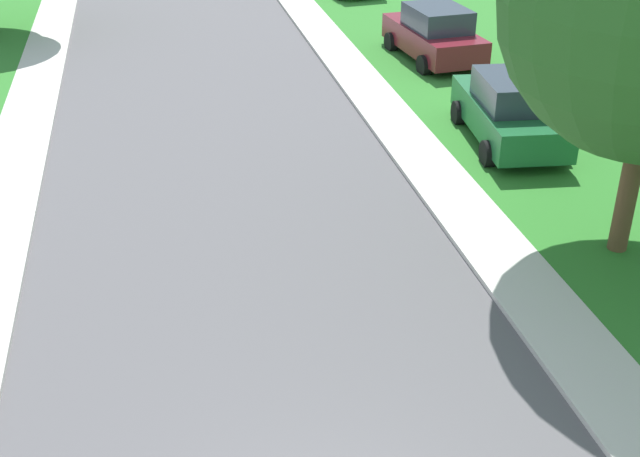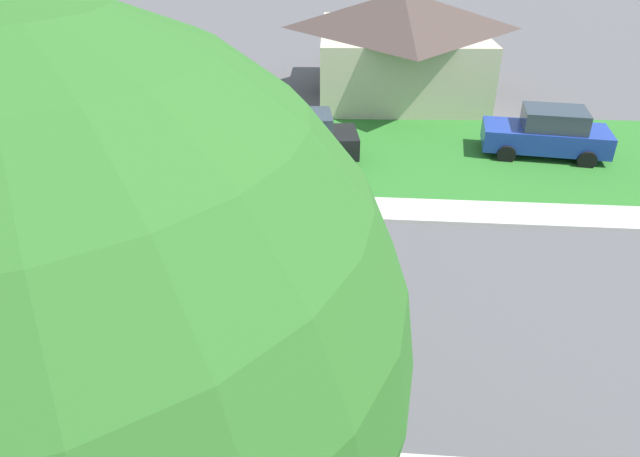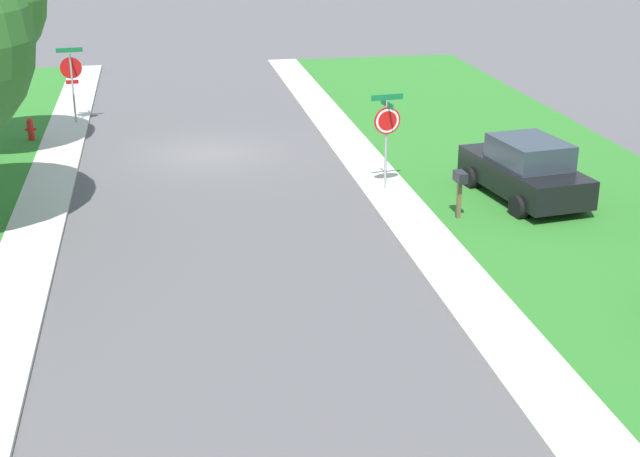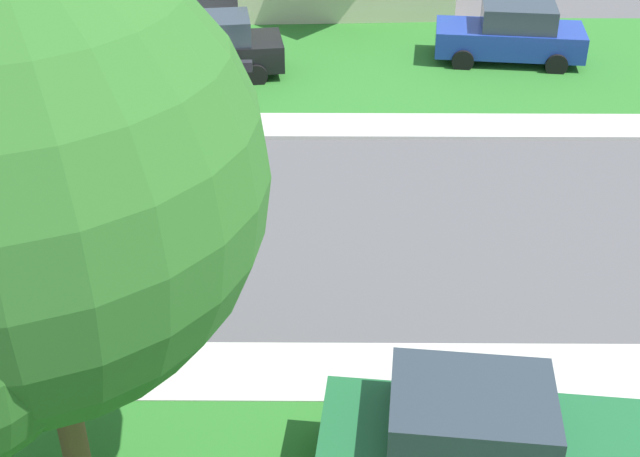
% 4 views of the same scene
% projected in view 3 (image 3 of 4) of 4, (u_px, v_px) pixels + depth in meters
% --- Properties ---
extents(ground_plane, '(120.00, 120.00, 0.00)m').
position_uv_depth(ground_plane, '(208.00, 153.00, 29.14)').
color(ground_plane, '#565456').
extents(sidewalk_east, '(1.40, 56.00, 0.10)m').
position_uv_depth(sidewalk_east, '(2.00, 332.00, 17.28)').
color(sidewalk_east, beige).
rests_on(sidewalk_east, ground).
extents(sidewalk_west, '(1.40, 56.00, 0.10)m').
position_uv_depth(sidewalk_west, '(471.00, 295.00, 18.87)').
color(sidewalk_west, beige).
rests_on(sidewalk_west, ground).
extents(stop_sign_near_corner, '(0.92, 0.92, 2.77)m').
position_uv_depth(stop_sign_near_corner, '(71.00, 73.00, 32.05)').
color(stop_sign_near_corner, '#9E9EA3').
rests_on(stop_sign_near_corner, ground).
extents(stop_sign_far_corner, '(0.92, 0.92, 2.77)m').
position_uv_depth(stop_sign_far_corner, '(387.00, 126.00, 24.82)').
color(stop_sign_far_corner, '#9E9EA3').
rests_on(stop_sign_far_corner, ground).
extents(car_black_behind_trees, '(2.48, 4.51, 1.76)m').
position_uv_depth(car_black_behind_trees, '(525.00, 170.00, 24.43)').
color(car_black_behind_trees, black).
rests_on(car_black_behind_trees, ground).
extents(fire_hydrant, '(0.38, 0.22, 0.83)m').
position_uv_depth(fire_hydrant, '(31.00, 130.00, 30.27)').
color(fire_hydrant, red).
rests_on(fire_hydrant, ground).
extents(mailbox, '(0.26, 0.49, 1.31)m').
position_uv_depth(mailbox, '(460.00, 183.00, 22.90)').
color(mailbox, brown).
rests_on(mailbox, ground).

